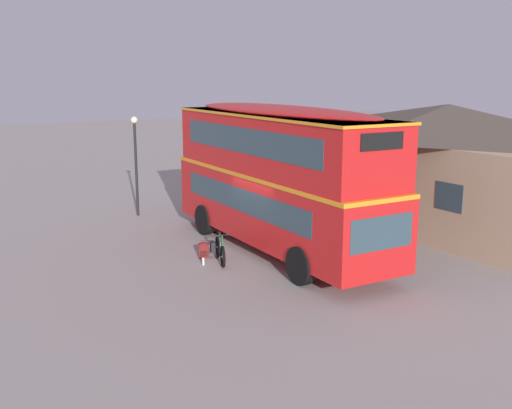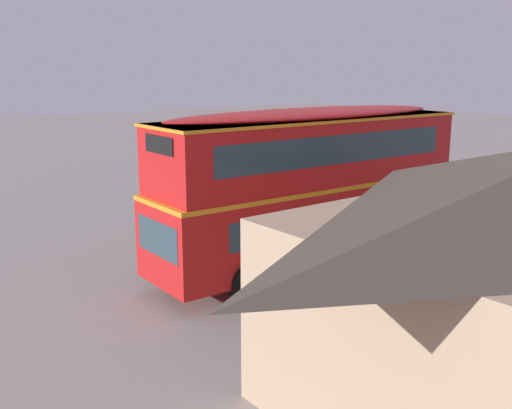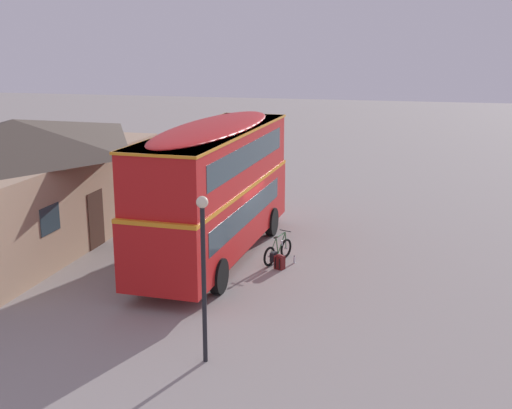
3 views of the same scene
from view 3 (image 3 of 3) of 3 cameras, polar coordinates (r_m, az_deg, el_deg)
ground_plane at (r=23.50m, az=-1.91°, el=-4.38°), size 120.00×120.00×0.00m
double_decker_bus at (r=22.54m, az=-3.55°, el=1.77°), size 10.20×3.04×4.79m
touring_bicycle at (r=22.61m, az=1.87°, el=-4.15°), size 1.66×0.74×1.01m
backpack_on_ground at (r=22.02m, az=2.07°, el=-4.98°), size 0.36×0.38×0.51m
water_bottle_clear_plastic at (r=22.64m, az=3.36°, el=-4.81°), size 0.07×0.07×0.26m
pub_building at (r=26.09m, az=-20.01°, el=2.02°), size 12.49×6.97×4.64m
street_lamp at (r=15.21m, az=-4.60°, el=-4.84°), size 0.28×0.28×4.09m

